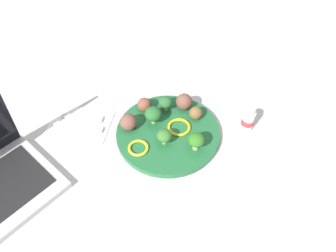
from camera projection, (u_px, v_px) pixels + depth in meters
ground_plane at (168, 135)px, 0.85m from camera, size 4.00×4.00×0.00m
plate at (168, 133)px, 0.85m from camera, size 0.28×0.28×0.02m
broccoli_floret_near_rim at (164, 136)px, 0.79m from camera, size 0.04×0.04×0.04m
broccoli_floret_back_right at (165, 103)px, 0.88m from camera, size 0.04×0.04×0.04m
broccoli_floret_front_left at (196, 140)px, 0.78m from camera, size 0.04×0.04×0.05m
broccoli_floret_center at (153, 114)px, 0.84m from camera, size 0.05×0.05×0.05m
meatball_front_right at (129, 122)px, 0.83m from camera, size 0.05×0.05×0.05m
meatball_back_right at (184, 102)px, 0.88m from camera, size 0.05×0.05×0.05m
meatball_back_left at (196, 113)px, 0.86m from camera, size 0.04×0.04×0.04m
meatball_mid_left at (144, 105)px, 0.88m from camera, size 0.04×0.04×0.04m
pepper_ring_center at (138, 148)px, 0.80m from camera, size 0.07×0.07×0.01m
pepper_ring_front_left at (179, 127)px, 0.85m from camera, size 0.07×0.07×0.01m
napkin at (80, 123)px, 0.88m from camera, size 0.18×0.13×0.01m
fork at (85, 118)px, 0.88m from camera, size 0.12×0.02×0.01m
knife at (80, 127)px, 0.86m from camera, size 0.15×0.02×0.01m
yogurt_bottle at (248, 120)px, 0.84m from camera, size 0.03×0.03×0.07m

